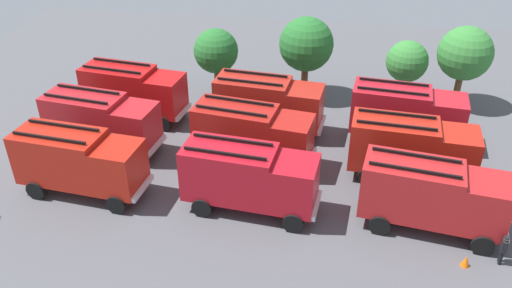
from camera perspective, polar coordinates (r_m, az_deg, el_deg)
name	(u,v)px	position (r m, az deg, el deg)	size (l,w,h in m)	color
ground_plane	(256,163)	(32.36, 0.00, -2.11)	(55.74, 55.74, 0.00)	#4C4C51
fire_truck_0	(79,160)	(30.31, -18.62, -1.68)	(7.42, 3.38, 3.88)	#A81C10
fire_truck_1	(249,176)	(27.47, -0.77, -3.51)	(7.41, 3.35, 3.88)	#AA121D
fire_truck_2	(432,194)	(27.66, 18.54, -5.14)	(7.49, 3.64, 3.88)	#A91B1D
fire_truck_3	(101,120)	(33.98, -16.44, 2.48)	(7.47, 3.55, 3.88)	#A81A20
fire_truck_4	(252,133)	(31.25, -0.42, 1.22)	(7.48, 3.62, 3.88)	#A01A14
fire_truck_5	(412,147)	(31.16, 16.52, -0.33)	(7.38, 3.24, 3.88)	#A81D12
fire_truck_6	(133,90)	(37.44, -13.15, 5.75)	(7.46, 3.53, 3.88)	#AD1112
fire_truck_7	(268,102)	(34.77, 1.32, 4.55)	(7.42, 3.38, 3.88)	#A21F16
fire_truck_8	(407,112)	(34.91, 16.00, 3.36)	(7.42, 3.38, 3.88)	#AD1722
firefighter_0	(503,249)	(27.63, 25.23, -10.22)	(0.31, 0.45, 1.60)	black
firefighter_2	(411,113)	(37.36, 16.42, 3.26)	(0.47, 0.47, 1.82)	black
tree_0	(216,51)	(39.59, -4.36, 10.00)	(3.31, 3.31, 5.14)	brown
tree_1	(306,45)	(39.00, 5.47, 10.68)	(3.97, 3.97, 6.15)	brown
tree_2	(407,62)	(39.96, 16.05, 8.58)	(3.02, 3.02, 4.68)	brown
tree_3	(465,54)	(40.34, 21.72, 9.08)	(3.84, 3.84, 5.95)	brown
traffic_cone_0	(466,261)	(27.19, 21.77, -11.70)	(0.41, 0.41, 0.59)	#F2600C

